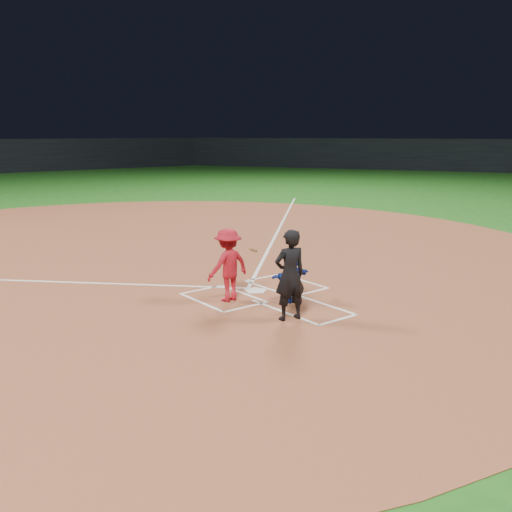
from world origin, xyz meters
TOP-DOWN VIEW (x-y plane):
  - ground at (0.00, 0.00)m, footprint 120.00×120.00m
  - home_plate_dirt at (0.00, 6.00)m, footprint 28.00×28.00m
  - stadium_wall_right at (42.00, 24.00)m, footprint 31.04×52.56m
  - home_plate at (0.00, 0.00)m, footprint 0.60×0.60m
  - catcher at (0.14, -1.22)m, footprint 1.06×0.35m
  - umpire at (-0.77, -2.14)m, footprint 0.77×0.59m
  - chalk_markings at (0.00, 5.29)m, footprint 28.35×17.32m
  - batter_at_plate at (-0.98, -0.24)m, footprint 1.50×0.80m

SIDE VIEW (x-z plane):
  - ground at x=0.00m, z-range 0.00..0.00m
  - home_plate_dirt at x=0.00m, z-range 0.00..0.01m
  - chalk_markings at x=0.00m, z-range 0.01..0.02m
  - home_plate at x=0.00m, z-range 0.01..0.03m
  - catcher at x=0.14m, z-range 0.01..1.15m
  - batter_at_plate at x=-0.98m, z-range 0.01..1.70m
  - umpire at x=-0.77m, z-range 0.01..1.91m
  - stadium_wall_right at x=42.00m, z-range 0.00..3.20m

